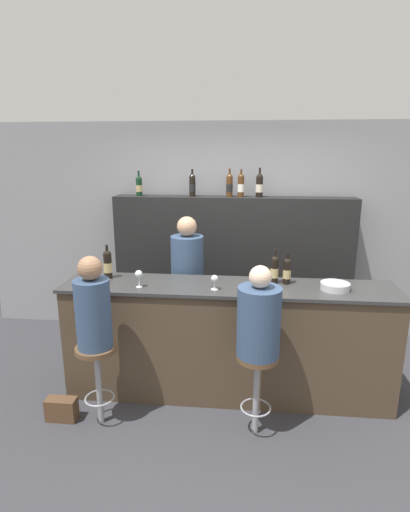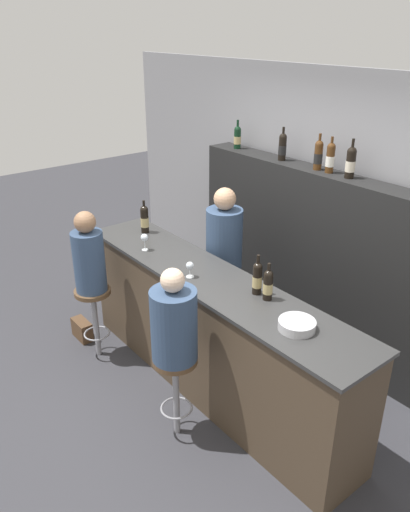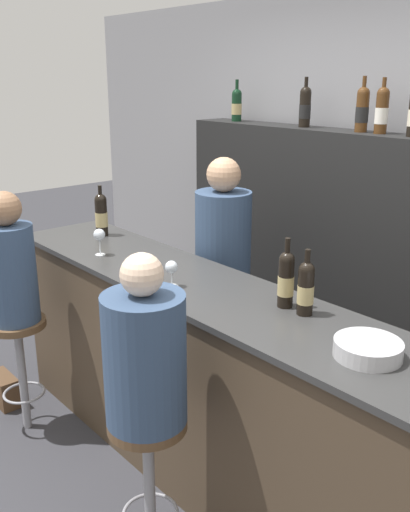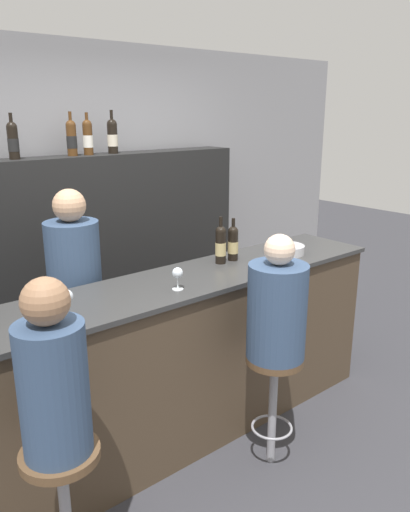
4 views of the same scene
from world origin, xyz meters
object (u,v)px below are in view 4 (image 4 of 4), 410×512
(wine_glass_1, at_px, (178,274))
(bar_stool_left, at_px, (63,484))
(wine_bottle_backbar_2, at_px, (72,138))
(wine_bottle_backbar_3, at_px, (88,137))
(guest_seated_left, at_px, (53,379))
(bar_stool_right, at_px, (274,381))
(wine_bottle_counter_1, at_px, (221,244))
(wine_glass_0, at_px, (66,297))
(guest_seated_right, at_px, (277,307))
(metal_bowl, at_px, (287,249))
(wine_bottle_backbar_1, at_px, (13,140))
(wine_bottle_backbar_4, at_px, (112,136))
(bartender, at_px, (78,323))
(wine_bottle_counter_2, at_px, (233,243))

(wine_glass_1, distance_m, bar_stool_left, 1.21)
(wine_bottle_backbar_2, relative_size, wine_glass_1, 2.43)
(wine_glass_1, bearing_deg, wine_bottle_backbar_3, 82.08)
(wine_bottle_backbar_3, xyz_separation_m, bar_stool_left, (-1.13, -1.81, -1.33))
(guest_seated_left, height_order, bar_stool_right, guest_seated_left)
(wine_bottle_counter_1, xyz_separation_m, bar_stool_right, (-0.15, -0.66, -0.67))
(guest_seated_left, bearing_deg, wine_glass_0, 58.10)
(wine_bottle_counter_1, distance_m, guest_seated_right, 0.70)
(guest_seated_left, relative_size, guest_seated_right, 1.05)
(wine_bottle_backbar_3, distance_m, guest_seated_left, 2.29)
(wine_bottle_counter_1, distance_m, wine_bottle_backbar_2, 1.41)
(wine_glass_1, bearing_deg, metal_bowl, 5.53)
(wine_bottle_backbar_3, distance_m, bar_stool_left, 2.51)
(wine_bottle_backbar_1, distance_m, bar_stool_right, 2.37)
(wine_bottle_backbar_4, bearing_deg, wine_bottle_backbar_3, 180.00)
(wine_bottle_counter_1, bearing_deg, bartender, 154.31)
(guest_seated_left, bearing_deg, bar_stool_left, -14.04)
(wine_bottle_counter_2, distance_m, wine_glass_0, 1.33)
(metal_bowl, bearing_deg, wine_bottle_backbar_3, 123.46)
(bar_stool_right, bearing_deg, bar_stool_left, 180.00)
(wine_bottle_counter_2, height_order, guest_seated_right, guest_seated_right)
(wine_bottle_backbar_4, distance_m, metal_bowl, 1.62)
(wine_bottle_backbar_1, relative_size, bar_stool_left, 0.44)
(wine_bottle_counter_1, height_order, guest_seated_right, guest_seated_right)
(wine_bottle_backbar_4, xyz_separation_m, guest_seated_right, (-0.03, -1.81, -0.86))
(wine_glass_0, bearing_deg, guest_seated_right, -22.21)
(wine_bottle_counter_1, bearing_deg, wine_bottle_counter_2, -0.00)
(guest_seated_left, distance_m, guest_seated_right, 1.31)
(wine_bottle_counter_1, relative_size, wine_bottle_backbar_3, 1.01)
(wine_bottle_counter_1, height_order, guest_seated_left, guest_seated_left)
(wine_bottle_counter_1, relative_size, metal_bowl, 1.26)
(wine_bottle_counter_1, xyz_separation_m, metal_bowl, (0.52, -0.13, -0.10))
(wine_glass_1, bearing_deg, wine_bottle_counter_2, 19.79)
(wine_bottle_counter_1, bearing_deg, wine_bottle_backbar_4, 96.03)
(wine_bottle_backbar_3, distance_m, wine_glass_0, 1.77)
(guest_seated_left, xyz_separation_m, bar_stool_right, (1.31, -0.00, -0.50))
(wine_bottle_backbar_1, xyz_separation_m, bartender, (0.04, -0.74, -1.12))
(wine_bottle_backbar_4, height_order, metal_bowl, wine_bottle_backbar_4)
(wine_bottle_counter_2, height_order, bartender, bartender)
(wine_bottle_backbar_3, height_order, metal_bowl, wine_bottle_backbar_3)
(wine_bottle_counter_2, bearing_deg, wine_bottle_backbar_4, 101.45)
(wine_bottle_counter_1, xyz_separation_m, bar_stool_left, (-1.46, -0.66, -0.67))
(wine_bottle_backbar_1, distance_m, metal_bowl, 2.05)
(wine_bottle_counter_2, relative_size, wine_bottle_backbar_1, 0.93)
(wine_bottle_backbar_3, bearing_deg, wine_bottle_counter_2, -68.92)
(wine_bottle_backbar_2, relative_size, wine_bottle_backbar_3, 1.02)
(wine_bottle_counter_2, xyz_separation_m, bartender, (-0.97, 0.41, -0.46))
(metal_bowl, height_order, bar_stool_right, metal_bowl)
(wine_bottle_counter_2, bearing_deg, wine_glass_1, -160.21)
(guest_seated_left, bearing_deg, wine_bottle_backbar_2, 61.23)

